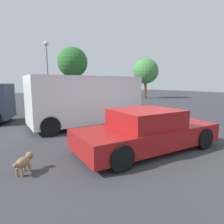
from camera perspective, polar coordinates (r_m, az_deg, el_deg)
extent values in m
plane|color=#38383D|center=(6.36, 9.63, -9.96)|extent=(80.00, 80.00, 0.00)
cube|color=maroon|center=(5.99, 10.57, -6.77)|extent=(4.53, 1.98, 0.56)
cube|color=maroon|center=(5.80, 9.97, -1.80)|extent=(1.94, 1.72, 0.52)
cube|color=slate|center=(6.41, 16.01, -1.03)|extent=(0.13, 1.52, 0.43)
cube|color=slate|center=(5.28, 2.63, -2.71)|extent=(0.13, 1.52, 0.43)
cylinder|color=black|center=(7.63, 15.06, -4.51)|extent=(0.65, 0.25, 0.64)
cylinder|color=black|center=(6.60, 25.63, -7.10)|extent=(0.65, 0.25, 0.64)
cylinder|color=black|center=(5.91, -6.42, -8.08)|extent=(0.65, 0.25, 0.64)
cylinder|color=black|center=(4.50, 2.67, -13.45)|extent=(0.65, 0.25, 0.64)
ellipsoid|color=olive|center=(4.80, -25.02, -13.43)|extent=(0.44, 0.45, 0.22)
sphere|color=olive|center=(4.97, -23.33, -11.80)|extent=(0.18, 0.18, 0.18)
sphere|color=olive|center=(5.02, -22.93, -11.64)|extent=(0.08, 0.08, 0.08)
cylinder|color=olive|center=(5.00, -24.58, -14.79)|extent=(0.06, 0.06, 0.18)
cylinder|color=olive|center=(4.94, -23.36, -15.04)|extent=(0.06, 0.06, 0.18)
cylinder|color=olive|center=(4.81, -26.43, -15.87)|extent=(0.06, 0.06, 0.18)
cylinder|color=olive|center=(4.74, -25.19, -16.15)|extent=(0.06, 0.06, 0.18)
sphere|color=olive|center=(4.61, -26.85, -14.04)|extent=(0.10, 0.10, 0.10)
cube|color=white|center=(9.06, -7.90, 3.81)|extent=(5.07, 2.18, 2.10)
cube|color=slate|center=(10.28, 4.84, 7.00)|extent=(0.09, 1.75, 0.84)
cylinder|color=black|center=(10.90, -0.68, -0.02)|extent=(0.77, 0.27, 0.76)
cylinder|color=black|center=(9.30, 5.55, -1.55)|extent=(0.77, 0.27, 0.76)
cylinder|color=black|center=(9.54, -20.77, -1.81)|extent=(0.77, 0.27, 0.76)
cylinder|color=black|center=(7.66, -17.94, -4.12)|extent=(0.77, 0.27, 0.76)
cube|color=slate|center=(11.10, -28.26, 4.92)|extent=(0.58, 1.60, 0.70)
cylinder|color=black|center=(12.24, -29.40, -0.09)|extent=(0.84, 0.49, 0.80)
cylinder|color=gray|center=(18.72, -18.63, 10.21)|extent=(0.14, 0.14, 5.38)
sphere|color=silver|center=(19.03, -19.06, 18.72)|extent=(0.44, 0.44, 0.44)
cylinder|color=brown|center=(26.44, 9.87, 6.64)|extent=(0.36, 0.36, 2.35)
sphere|color=#478C42|center=(26.47, 10.01, 11.89)|extent=(3.34, 3.34, 3.34)
cylinder|color=brown|center=(24.88, -11.46, 7.44)|extent=(0.35, 0.35, 3.18)
sphere|color=#2D6B2D|center=(25.01, -11.67, 14.30)|extent=(3.71, 3.71, 3.71)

